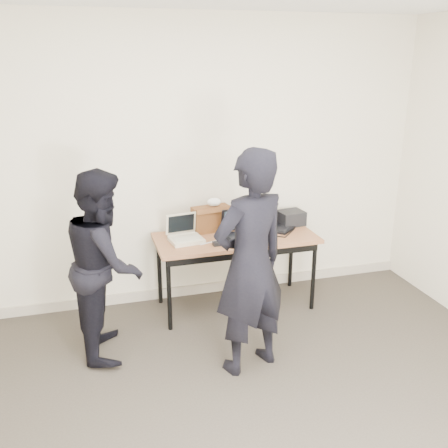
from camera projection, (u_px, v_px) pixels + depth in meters
name	position (u px, v px, depth m)	size (l,w,h in m)	color
room	(288.00, 247.00, 2.66)	(4.60, 4.60, 2.80)	#3C362E
desk	(236.00, 243.00, 4.66)	(1.50, 0.66, 0.72)	#915937
laptop_beige	(185.00, 236.00, 4.54)	(0.33, 0.32, 0.23)	beige
laptop_center	(241.00, 231.00, 4.63)	(0.34, 0.33, 0.25)	black
laptop_right	(277.00, 224.00, 4.85)	(0.40, 0.40, 0.21)	black
leather_satchel	(211.00, 218.00, 4.76)	(0.38, 0.23, 0.25)	brown
tissue	(214.00, 202.00, 4.72)	(0.13, 0.10, 0.08)	white
equipment_box	(291.00, 218.00, 4.96)	(0.24, 0.20, 0.14)	black
power_brick	(218.00, 244.00, 4.43)	(0.09, 0.06, 0.03)	black
cables	(241.00, 236.00, 4.65)	(1.15, 0.41, 0.01)	black
person_typist	(250.00, 264.00, 3.67)	(0.63, 0.41, 1.73)	black
person_observer	(105.00, 263.00, 3.94)	(0.74, 0.58, 1.52)	black
baseboard	(198.00, 289.00, 5.11)	(4.50, 0.03, 0.10)	#B7AB98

